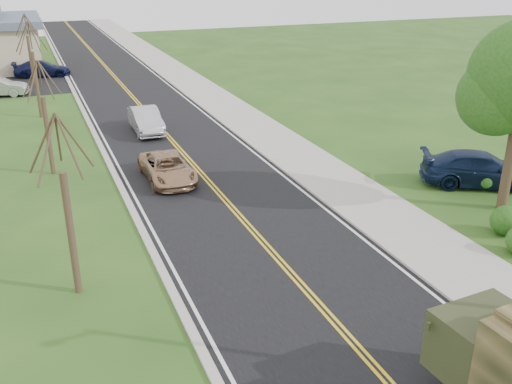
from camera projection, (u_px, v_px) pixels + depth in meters
road at (127, 91)px, 47.01m from camera, size 8.00×120.00×0.01m
curb_right at (176, 87)px, 48.43m from camera, size 0.30×120.00×0.12m
sidewalk_right at (196, 85)px, 49.04m from camera, size 3.20×120.00×0.10m
curb_left at (75, 95)px, 45.56m from camera, size 0.30×120.00×0.10m
bare_tree_a at (69, 220)px, 17.88m from camera, size 1.93×2.26×6.08m
bare_tree_b at (47, 127)px, 28.22m from camera, size 1.83×2.14×5.73m
bare_tree_c at (36, 77)px, 38.39m from camera, size 2.04×2.39×6.42m
bare_tree_d at (30, 54)px, 48.76m from camera, size 1.88×2.20×5.91m
suv_champagne at (167, 168)px, 28.04m from camera, size 2.22×4.67×1.29m
sedan_silver at (146, 120)px, 35.78m from camera, size 1.67×4.64×1.52m
pickup_navy at (481, 169)px, 27.37m from camera, size 6.04×4.75×1.64m
lot_car_navy at (42, 69)px, 52.47m from camera, size 5.23×2.64×1.46m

